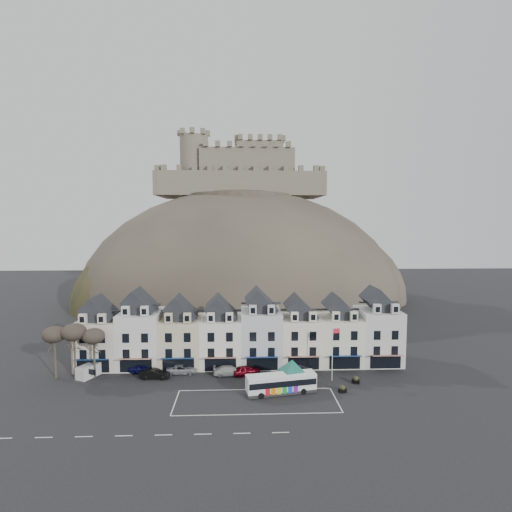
{
  "coord_description": "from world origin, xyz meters",
  "views": [
    {
      "loc": [
        -0.1,
        -51.17,
        24.48
      ],
      "look_at": [
        2.86,
        24.0,
        17.89
      ],
      "focal_mm": 28.0,
      "sensor_mm": 36.0,
      "label": 1
    }
  ],
  "objects_px": {
    "bus_shelter": "(292,366)",
    "car_navy": "(142,369)",
    "car_silver": "(182,369)",
    "car_charcoal": "(301,368)",
    "flagpole": "(333,350)",
    "car_white": "(229,371)",
    "red_buoy": "(310,376)",
    "white_van": "(90,370)",
    "bus": "(281,383)",
    "car_black": "(155,374)",
    "car_maroon": "(246,370)"
  },
  "relations": [
    {
      "from": "white_van",
      "to": "car_navy",
      "type": "bearing_deg",
      "value": 31.84
    },
    {
      "from": "car_navy",
      "to": "car_maroon",
      "type": "height_order",
      "value": "car_maroon"
    },
    {
      "from": "red_buoy",
      "to": "car_white",
      "type": "relative_size",
      "value": 0.37
    },
    {
      "from": "white_van",
      "to": "car_black",
      "type": "xyz_separation_m",
      "value": [
        10.4,
        -1.37,
        -0.23
      ]
    },
    {
      "from": "car_maroon",
      "to": "car_white",
      "type": "bearing_deg",
      "value": 70.36
    },
    {
      "from": "bus",
      "to": "car_black",
      "type": "height_order",
      "value": "bus"
    },
    {
      "from": "car_black",
      "to": "car_white",
      "type": "xyz_separation_m",
      "value": [
        11.61,
        0.96,
        -0.0
      ]
    },
    {
      "from": "red_buoy",
      "to": "car_white",
      "type": "bearing_deg",
      "value": 164.09
    },
    {
      "from": "red_buoy",
      "to": "car_maroon",
      "type": "bearing_deg",
      "value": 160.01
    },
    {
      "from": "bus",
      "to": "white_van",
      "type": "height_order",
      "value": "bus"
    },
    {
      "from": "car_black",
      "to": "car_maroon",
      "type": "relative_size",
      "value": 1.02
    },
    {
      "from": "bus",
      "to": "flagpole",
      "type": "bearing_deg",
      "value": 16.1
    },
    {
      "from": "flagpole",
      "to": "car_white",
      "type": "height_order",
      "value": "flagpole"
    },
    {
      "from": "white_van",
      "to": "car_silver",
      "type": "xyz_separation_m",
      "value": [
        14.32,
        0.66,
        -0.29
      ]
    },
    {
      "from": "car_charcoal",
      "to": "car_navy",
      "type": "bearing_deg",
      "value": 88.7
    },
    {
      "from": "red_buoy",
      "to": "car_maroon",
      "type": "relative_size",
      "value": 0.42
    },
    {
      "from": "flagpole",
      "to": "car_maroon",
      "type": "height_order",
      "value": "flagpole"
    },
    {
      "from": "red_buoy",
      "to": "white_van",
      "type": "bearing_deg",
      "value": 173.49
    },
    {
      "from": "red_buoy",
      "to": "car_charcoal",
      "type": "relative_size",
      "value": 0.5
    },
    {
      "from": "bus_shelter",
      "to": "car_navy",
      "type": "height_order",
      "value": "bus_shelter"
    },
    {
      "from": "bus_shelter",
      "to": "car_navy",
      "type": "distance_m",
      "value": 24.55
    },
    {
      "from": "white_van",
      "to": "car_maroon",
      "type": "distance_m",
      "value": 24.72
    },
    {
      "from": "bus",
      "to": "car_navy",
      "type": "distance_m",
      "value": 23.23
    },
    {
      "from": "car_black",
      "to": "car_maroon",
      "type": "xyz_separation_m",
      "value": [
        14.31,
        0.94,
        0.01
      ]
    },
    {
      "from": "bus_shelter",
      "to": "car_black",
      "type": "height_order",
      "value": "bus_shelter"
    },
    {
      "from": "bus_shelter",
      "to": "car_charcoal",
      "type": "bearing_deg",
      "value": 54.02
    },
    {
      "from": "car_silver",
      "to": "car_maroon",
      "type": "distance_m",
      "value": 10.46
    },
    {
      "from": "white_van",
      "to": "car_white",
      "type": "xyz_separation_m",
      "value": [
        22.01,
        -0.41,
        -0.23
      ]
    },
    {
      "from": "red_buoy",
      "to": "white_van",
      "type": "relative_size",
      "value": 0.41
    },
    {
      "from": "car_navy",
      "to": "white_van",
      "type": "bearing_deg",
      "value": 111.21
    },
    {
      "from": "car_black",
      "to": "bus",
      "type": "bearing_deg",
      "value": -104.35
    },
    {
      "from": "car_navy",
      "to": "car_maroon",
      "type": "distance_m",
      "value": 16.86
    },
    {
      "from": "red_buoy",
      "to": "car_black",
      "type": "distance_m",
      "value": 24.03
    },
    {
      "from": "car_maroon",
      "to": "car_charcoal",
      "type": "height_order",
      "value": "car_maroon"
    },
    {
      "from": "car_navy",
      "to": "car_maroon",
      "type": "relative_size",
      "value": 0.96
    },
    {
      "from": "flagpole",
      "to": "car_silver",
      "type": "bearing_deg",
      "value": 170.76
    },
    {
      "from": "bus_shelter",
      "to": "car_black",
      "type": "relative_size",
      "value": 1.45
    },
    {
      "from": "car_silver",
      "to": "car_charcoal",
      "type": "xyz_separation_m",
      "value": [
        19.33,
        -0.22,
        -0.06
      ]
    },
    {
      "from": "bus_shelter",
      "to": "red_buoy",
      "type": "xyz_separation_m",
      "value": [
        2.97,
        2.05,
        -2.4
      ]
    },
    {
      "from": "car_white",
      "to": "bus",
      "type": "bearing_deg",
      "value": -136.97
    },
    {
      "from": "white_van",
      "to": "bus",
      "type": "bearing_deg",
      "value": 10.79
    },
    {
      "from": "white_van",
      "to": "car_white",
      "type": "relative_size",
      "value": 0.91
    },
    {
      "from": "car_navy",
      "to": "car_white",
      "type": "distance_m",
      "value": 14.16
    },
    {
      "from": "flagpole",
      "to": "car_navy",
      "type": "relative_size",
      "value": 1.95
    },
    {
      "from": "bus",
      "to": "car_navy",
      "type": "relative_size",
      "value": 2.38
    },
    {
      "from": "bus",
      "to": "car_silver",
      "type": "bearing_deg",
      "value": 141.23
    },
    {
      "from": "car_silver",
      "to": "white_van",
      "type": "bearing_deg",
      "value": 90.12
    },
    {
      "from": "flagpole",
      "to": "car_silver",
      "type": "relative_size",
      "value": 1.72
    },
    {
      "from": "car_black",
      "to": "bus_shelter",
      "type": "bearing_deg",
      "value": -99.15
    },
    {
      "from": "bus_shelter",
      "to": "car_maroon",
      "type": "distance_m",
      "value": 9.0
    }
  ]
}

